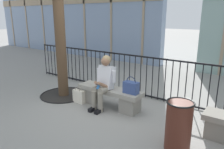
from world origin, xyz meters
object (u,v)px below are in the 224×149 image
at_px(seated_person_with_phone, 104,81).
at_px(trash_can, 178,125).
at_px(handbag_on_bench, 131,87).
at_px(stone_bench, 109,95).
at_px(shopping_bag, 79,96).

xyz_separation_m(seated_person_with_phone, trash_can, (1.95, -0.62, -0.23)).
xyz_separation_m(handbag_on_bench, trash_can, (1.30, -0.74, -0.17)).
height_order(stone_bench, trash_can, trash_can).
xyz_separation_m(seated_person_with_phone, handbag_on_bench, (0.64, 0.12, -0.07)).
bearing_deg(shopping_bag, stone_bench, 19.70).
xyz_separation_m(stone_bench, shopping_bag, (-0.73, -0.26, -0.10)).
bearing_deg(stone_bench, seated_person_with_phone, -115.48).
bearing_deg(handbag_on_bench, stone_bench, 179.01).
relative_size(stone_bench, trash_can, 1.96).
relative_size(seated_person_with_phone, trash_can, 1.49).
bearing_deg(seated_person_with_phone, stone_bench, 64.52).
distance_m(handbag_on_bench, trash_can, 1.51).
bearing_deg(handbag_on_bench, trash_can, -29.46).
relative_size(handbag_on_bench, shopping_bag, 0.89).
relative_size(handbag_on_bench, trash_can, 0.46).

